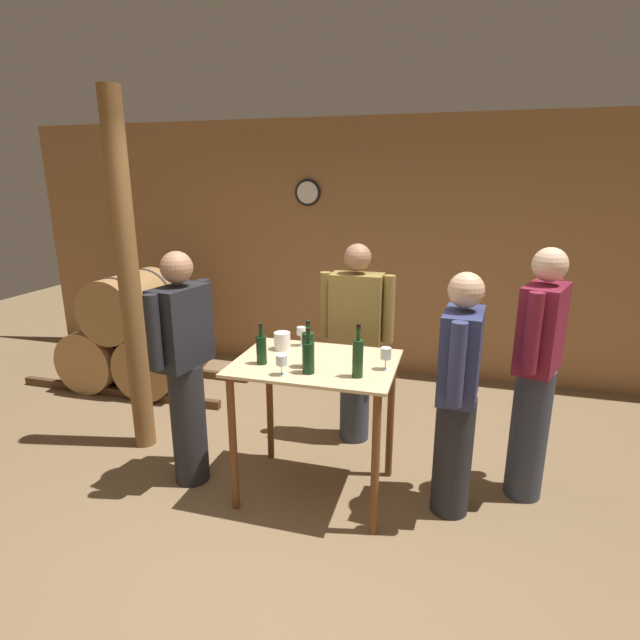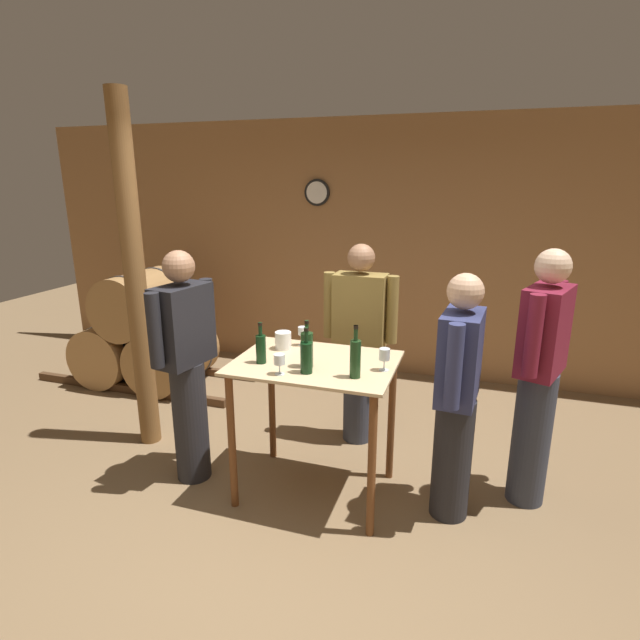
% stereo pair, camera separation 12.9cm
% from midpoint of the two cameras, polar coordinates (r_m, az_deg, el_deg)
% --- Properties ---
extents(ground_plane, '(14.00, 14.00, 0.00)m').
position_cam_midpoint_polar(ground_plane, '(3.34, -1.57, -22.76)').
color(ground_plane, brown).
extents(back_wall, '(8.40, 0.08, 2.70)m').
position_cam_midpoint_polar(back_wall, '(5.40, 8.47, 7.86)').
color(back_wall, '#996B42').
rests_on(back_wall, ground_plane).
extents(barrel_rack, '(2.22, 0.83, 1.19)m').
position_cam_midpoint_polar(barrel_rack, '(5.52, -18.85, -1.84)').
color(barrel_rack, '#4C331E').
rests_on(barrel_rack, ground_plane).
extents(tasting_table, '(1.03, 0.76, 0.95)m').
position_cam_midpoint_polar(tasting_table, '(3.29, 0.59, -7.82)').
color(tasting_table, '#D1B284').
rests_on(tasting_table, ground_plane).
extents(wooden_post, '(0.16, 0.16, 2.70)m').
position_cam_midpoint_polar(wooden_post, '(4.01, -19.52, 4.37)').
color(wooden_post, brown).
rests_on(wooden_post, ground_plane).
extents(wine_bottle_far_left, '(0.06, 0.06, 0.27)m').
position_cam_midpoint_polar(wine_bottle_far_left, '(3.17, -5.62, -3.17)').
color(wine_bottle_far_left, black).
rests_on(wine_bottle_far_left, tasting_table).
extents(wine_bottle_left, '(0.08, 0.08, 0.30)m').
position_cam_midpoint_polar(wine_bottle_left, '(3.09, -0.31, -3.34)').
color(wine_bottle_left, '#193819').
rests_on(wine_bottle_left, tasting_table).
extents(wine_bottle_center, '(0.07, 0.07, 0.28)m').
position_cam_midpoint_polar(wine_bottle_center, '(3.00, -0.38, -4.18)').
color(wine_bottle_center, black).
rests_on(wine_bottle_center, tasting_table).
extents(wine_bottle_right, '(0.07, 0.07, 0.32)m').
position_cam_midpoint_polar(wine_bottle_right, '(2.93, 5.32, -4.29)').
color(wine_bottle_right, '#193819').
rests_on(wine_bottle_right, tasting_table).
extents(wine_glass_near_left, '(0.06, 0.06, 0.14)m').
position_cam_midpoint_polar(wine_glass_near_left, '(3.49, -0.95, -1.36)').
color(wine_glass_near_left, silver).
rests_on(wine_glass_near_left, tasting_table).
extents(wine_glass_near_center, '(0.07, 0.07, 0.13)m').
position_cam_midpoint_polar(wine_glass_near_center, '(2.98, -3.43, -4.60)').
color(wine_glass_near_center, silver).
rests_on(wine_glass_near_center, tasting_table).
extents(wine_glass_near_right, '(0.07, 0.07, 0.14)m').
position_cam_midpoint_polar(wine_glass_near_right, '(3.07, 8.58, -3.99)').
color(wine_glass_near_right, silver).
rests_on(wine_glass_near_right, tasting_table).
extents(ice_bucket, '(0.11, 0.11, 0.12)m').
position_cam_midpoint_polar(ice_bucket, '(3.44, -3.16, -2.35)').
color(ice_bucket, white).
rests_on(ice_bucket, tasting_table).
extents(person_host, '(0.34, 0.56, 1.69)m').
position_cam_midpoint_polar(person_host, '(3.46, 24.75, -5.77)').
color(person_host, '#333847').
rests_on(person_host, ground_plane).
extents(person_visitor_with_scarf, '(0.25, 0.59, 1.57)m').
position_cam_midpoint_polar(person_visitor_with_scarf, '(3.17, 16.54, -8.23)').
color(person_visitor_with_scarf, '#232328').
rests_on(person_visitor_with_scarf, ground_plane).
extents(person_visitor_bearded, '(0.59, 0.24, 1.62)m').
position_cam_midpoint_polar(person_visitor_bearded, '(3.95, 5.46, -2.39)').
color(person_visitor_bearded, '#333847').
rests_on(person_visitor_bearded, ground_plane).
extents(person_visitor_near_door, '(0.29, 0.58, 1.64)m').
position_cam_midpoint_polar(person_visitor_near_door, '(3.52, -14.03, -4.89)').
color(person_visitor_near_door, '#232328').
rests_on(person_visitor_near_door, ground_plane).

